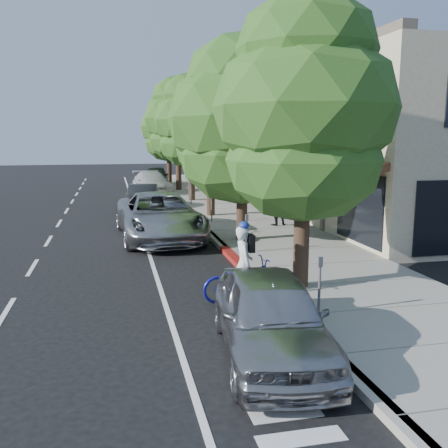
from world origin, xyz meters
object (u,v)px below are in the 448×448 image
object	(u,v)px
street_tree_1	(242,121)
silver_suv	(159,216)
cyclist	(244,263)
dark_suv_far	(155,177)
white_pickup	(152,183)
street_tree_4	(178,120)
street_tree_5	(169,128)
street_tree_2	(210,125)
street_tree_3	(191,122)
bicycle	(243,280)
near_car_a	(271,316)
dark_sedan	(143,198)
street_tree_0	(305,112)
pedestrian	(276,206)

from	to	relation	value
street_tree_1	silver_suv	world-z (taller)	street_tree_1
cyclist	dark_suv_far	distance (m)	27.51
white_pickup	dark_suv_far	world-z (taller)	dark_suv_far
street_tree_4	street_tree_5	size ratio (longest dim) A/B	1.08
street_tree_2	street_tree_3	xyz separation A→B (m)	(-0.00, 6.00, 0.28)
bicycle	street_tree_3	bearing A→B (deg)	-9.62
street_tree_3	near_car_a	size ratio (longest dim) A/B	1.69
street_tree_3	dark_suv_far	bearing A→B (deg)	98.69
street_tree_1	dark_sedan	bearing A→B (deg)	108.76
cyclist	near_car_a	size ratio (longest dim) A/B	0.41
street_tree_2	street_tree_5	world-z (taller)	street_tree_5
street_tree_4	street_tree_1	bearing A→B (deg)	-90.00
street_tree_3	near_car_a	world-z (taller)	street_tree_3
street_tree_0	bicycle	size ratio (longest dim) A/B	3.67
street_tree_4	pedestrian	bearing A→B (deg)	-81.82
street_tree_2	white_pickup	xyz separation A→B (m)	(-2.03, 10.71, -3.71)
street_tree_0	cyclist	world-z (taller)	street_tree_0
dark_sedan	dark_suv_far	world-z (taller)	dark_suv_far
street_tree_1	street_tree_4	xyz separation A→B (m)	(0.00, 18.00, 0.56)
cyclist	street_tree_5	bearing A→B (deg)	-0.74
street_tree_1	pedestrian	size ratio (longest dim) A/B	4.48
street_tree_0	white_pickup	xyz separation A→B (m)	(-2.03, 22.71, -3.75)
street_tree_1	silver_suv	xyz separation A→B (m)	(-2.91, 1.50, -3.58)
street_tree_2	dark_sedan	world-z (taller)	street_tree_2
street_tree_5	dark_sedan	distance (m)	15.69
silver_suv	white_pickup	xyz separation A→B (m)	(0.88, 15.21, -0.12)
silver_suv	street_tree_2	bearing A→B (deg)	54.31
street_tree_3	street_tree_4	bearing A→B (deg)	90.00
street_tree_1	pedestrian	bearing A→B (deg)	49.66
bicycle	near_car_a	bearing A→B (deg)	169.89
street_tree_3	white_pickup	size ratio (longest dim) A/B	1.44
bicycle	near_car_a	xyz separation A→B (m)	(-0.30, -3.10, 0.24)
street_tree_0	silver_suv	bearing A→B (deg)	111.20
street_tree_4	near_car_a	world-z (taller)	street_tree_4
street_tree_1	pedestrian	xyz separation A→B (m)	(2.21, 2.60, -3.48)
street_tree_3	cyclist	xyz separation A→B (m)	(-1.60, -18.35, -3.84)
silver_suv	street_tree_1	bearing A→B (deg)	-30.09
cyclist	pedestrian	size ratio (longest dim) A/B	1.09
street_tree_3	street_tree_5	world-z (taller)	street_tree_3
street_tree_2	pedestrian	world-z (taller)	street_tree_2
street_tree_5	near_car_a	bearing A→B (deg)	-93.30
dark_sedan	bicycle	bearing A→B (deg)	-76.97
silver_suv	pedestrian	bearing A→B (deg)	9.37
bicycle	dark_sedan	size ratio (longest dim) A/B	0.47
dark_suv_far	street_tree_2	bearing A→B (deg)	-79.09
street_tree_4	dark_sedan	distance (m)	10.35
white_pickup	dark_suv_far	bearing A→B (deg)	75.75
bicycle	dark_sedan	bearing A→B (deg)	0.84
street_tree_2	street_tree_4	xyz separation A→B (m)	(0.00, 12.00, 0.56)
street_tree_5	dark_sedan	size ratio (longest dim) A/B	1.77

